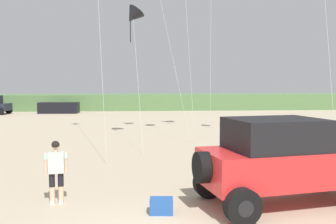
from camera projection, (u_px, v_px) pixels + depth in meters
dune_ridge at (102, 102)px, 47.15m from camera, size 90.00×9.12×1.87m
jeep at (284, 159)px, 9.42m from camera, size 5.00×3.13×2.26m
person_watching at (56, 168)px, 9.50m from camera, size 0.62×0.36×1.67m
cooler_box at (161, 206)px, 8.80m from camera, size 0.59×0.40×0.38m
distant_sedan at (59, 108)px, 39.73m from camera, size 4.24×1.80×1.20m
kite_pink_ribbon at (133, 16)px, 20.08m from camera, size 1.55×5.34×7.58m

